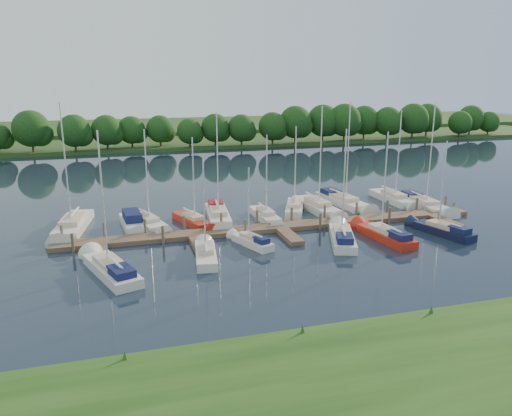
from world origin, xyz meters
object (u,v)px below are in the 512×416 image
object	(u,v)px
sailboat_s_2	(251,242)
dock	(281,229)
motorboat	(133,223)
sailboat_n_5	(266,217)
sailboat_n_0	(72,227)

from	to	relation	value
sailboat_s_2	dock	bearing A→B (deg)	18.27
motorboat	sailboat_s_2	size ratio (longest dim) A/B	0.94
motorboat	sailboat_n_5	xyz separation A→B (m)	(12.78, -1.12, -0.09)
dock	sailboat_n_5	world-z (taller)	sailboat_n_5
motorboat	sailboat_n_5	size ratio (longest dim) A/B	0.74
motorboat	sailboat_n_0	bearing A→B (deg)	-10.80
dock	sailboat_s_2	xyz separation A→B (m)	(-3.72, -3.02, 0.12)
motorboat	sailboat_n_5	bearing A→B (deg)	169.91
dock	sailboat_n_0	world-z (taller)	sailboat_n_0
motorboat	sailboat_s_2	xyz separation A→B (m)	(9.29, -8.25, -0.05)
sailboat_s_2	motorboat	bearing A→B (deg)	117.56
sailboat_n_0	sailboat_s_2	distance (m)	17.13
sailboat_n_0	sailboat_s_2	world-z (taller)	sailboat_n_0
dock	sailboat_n_0	bearing A→B (deg)	162.61
sailboat_n_5	sailboat_s_2	distance (m)	7.94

